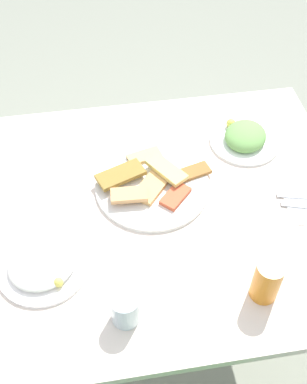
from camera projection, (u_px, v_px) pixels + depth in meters
The scene contains 7 objects.
ground_plane at pixel (154, 328), 1.92m from camera, with size 6.00×6.00×0.00m, color gray.
dining_table at pixel (154, 225), 1.40m from camera, with size 1.13×0.91×0.77m.
pide_platter at pixel (152, 184), 1.38m from camera, with size 0.34×0.33×0.04m.
salad_plate_greens at pixel (43, 263), 1.20m from camera, with size 0.24×0.24×0.04m.
salad_plate_rice at pixel (245, 137), 1.49m from camera, with size 0.22×0.22×0.06m.
soda_can at pixel (267, 280), 1.12m from camera, with size 0.07×0.07×0.12m, color orange.
drinking_glass at pixel (125, 308), 1.09m from camera, with size 0.07×0.07×0.09m, color silver.
Camera 1 is at (0.14, 0.83, 1.81)m, focal length 44.93 mm.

